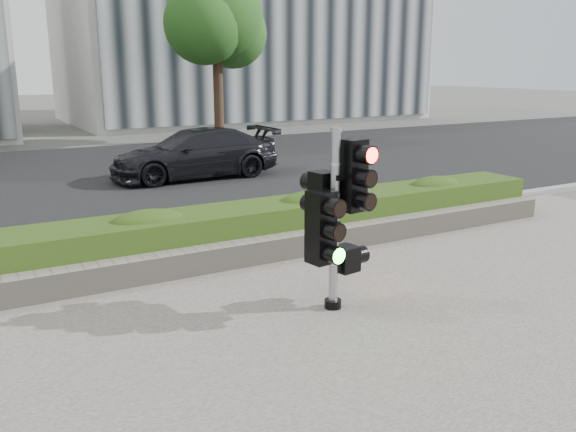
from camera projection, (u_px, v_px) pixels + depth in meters
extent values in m
plane|color=#51514C|center=(315.00, 311.00, 7.21)|extent=(120.00, 120.00, 0.00)
cube|color=#9E9389|center=(473.00, 410.00, 5.09)|extent=(16.00, 11.00, 0.03)
cube|color=black|center=(108.00, 178.00, 15.64)|extent=(60.00, 13.00, 0.02)
cube|color=gray|center=(211.00, 241.00, 9.85)|extent=(60.00, 0.25, 0.12)
cube|color=gray|center=(245.00, 253.00, 8.76)|extent=(12.00, 0.32, 0.34)
cube|color=#527423|center=(226.00, 231.00, 9.27)|extent=(12.00, 1.00, 0.68)
cube|color=#B7B7B2|center=(241.00, 3.00, 32.13)|extent=(18.00, 10.00, 12.00)
cylinder|color=black|center=(218.00, 94.00, 22.49)|extent=(0.36, 0.36, 3.58)
sphere|color=#134317|center=(216.00, 14.00, 21.81)|extent=(3.33, 3.33, 3.33)
sphere|color=#134317|center=(232.00, 34.00, 22.61)|extent=(2.56, 2.56, 2.56)
sphere|color=#134317|center=(204.00, 24.00, 21.27)|extent=(2.82, 2.82, 2.82)
cylinder|color=black|center=(333.00, 304.00, 7.21)|extent=(0.20, 0.20, 0.10)
cylinder|color=gray|center=(334.00, 223.00, 6.97)|extent=(0.11, 0.11, 2.08)
cylinder|color=gray|center=(336.00, 130.00, 6.71)|extent=(0.13, 0.13, 0.05)
cube|color=#FF1107|center=(352.00, 175.00, 6.96)|extent=(0.30, 0.30, 0.83)
cube|color=#14E51E|center=(321.00, 227.00, 6.81)|extent=(0.30, 0.30, 0.83)
cube|color=black|center=(323.00, 196.00, 7.10)|extent=(0.30, 0.30, 0.57)
cube|color=orange|center=(346.00, 259.00, 7.24)|extent=(0.30, 0.30, 0.30)
imported|color=black|center=(195.00, 153.00, 15.50)|extent=(4.31, 1.80, 1.25)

